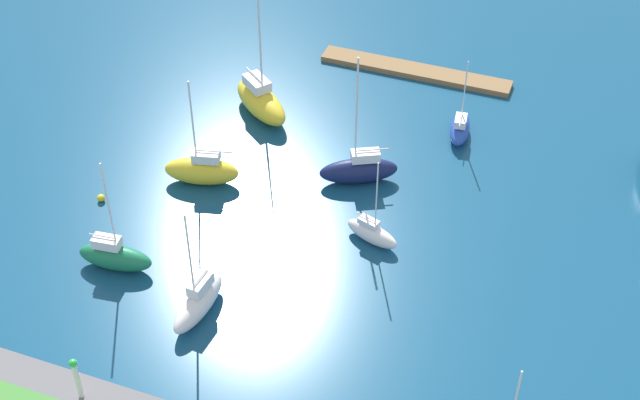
# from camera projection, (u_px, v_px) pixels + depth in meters

# --- Properties ---
(water) EXTENTS (160.00, 160.00, 0.00)m
(water) POSITION_uv_depth(u_px,v_px,m) (347.00, 165.00, 82.56)
(water) COLOR navy
(water) RESTS_ON ground
(pier_dock) EXTENTS (19.62, 2.43, 0.57)m
(pier_dock) POSITION_uv_depth(u_px,v_px,m) (415.00, 71.00, 93.77)
(pier_dock) COLOR olive
(pier_dock) RESTS_ON ground
(harbor_beacon) EXTENTS (0.56, 0.56, 3.73)m
(harbor_beacon) POSITION_uv_depth(u_px,v_px,m) (76.00, 376.00, 60.61)
(harbor_beacon) COLOR silver
(harbor_beacon) RESTS_ON breakwater
(sailboat_white_far_north) EXTENTS (2.35, 6.47, 10.15)m
(sailboat_white_far_north) POSITION_uv_depth(u_px,v_px,m) (199.00, 301.00, 68.33)
(sailboat_white_far_north) COLOR white
(sailboat_white_far_north) RESTS_ON water
(sailboat_yellow_near_pier) EXTENTS (6.87, 3.74, 10.49)m
(sailboat_yellow_near_pier) POSITION_uv_depth(u_px,v_px,m) (202.00, 170.00, 79.85)
(sailboat_yellow_near_pier) COLOR yellow
(sailboat_yellow_near_pier) RESTS_ON water
(sailboat_navy_mid_basin) EXTENTS (7.02, 4.84, 12.70)m
(sailboat_navy_mid_basin) POSITION_uv_depth(u_px,v_px,m) (359.00, 169.00, 79.99)
(sailboat_navy_mid_basin) COLOR #141E4C
(sailboat_navy_mid_basin) RESTS_ON water
(sailboat_green_inner_mooring) EXTENTS (6.21, 2.57, 10.55)m
(sailboat_green_inner_mooring) POSITION_uv_depth(u_px,v_px,m) (115.00, 256.00, 71.97)
(sailboat_green_inner_mooring) COLOR #19724C
(sailboat_green_inner_mooring) RESTS_ON water
(sailboat_blue_center_basin) EXTENTS (2.40, 5.12, 7.97)m
(sailboat_blue_center_basin) POSITION_uv_depth(u_px,v_px,m) (460.00, 128.00, 85.24)
(sailboat_blue_center_basin) COLOR #2347B2
(sailboat_blue_center_basin) RESTS_ON water
(sailboat_white_along_channel) EXTENTS (4.97, 2.77, 8.26)m
(sailboat_white_along_channel) POSITION_uv_depth(u_px,v_px,m) (372.00, 233.00, 74.47)
(sailboat_white_along_channel) COLOR white
(sailboat_white_along_channel) RESTS_ON water
(sailboat_yellow_off_beacon) EXTENTS (7.90, 6.95, 14.82)m
(sailboat_yellow_off_beacon) POSITION_uv_depth(u_px,v_px,m) (261.00, 101.00, 87.53)
(sailboat_yellow_off_beacon) COLOR yellow
(sailboat_yellow_off_beacon) RESTS_ON water
(mooring_buoy_yellow) EXTENTS (0.66, 0.66, 0.66)m
(mooring_buoy_yellow) POSITION_uv_depth(u_px,v_px,m) (101.00, 198.00, 78.65)
(mooring_buoy_yellow) COLOR yellow
(mooring_buoy_yellow) RESTS_ON water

